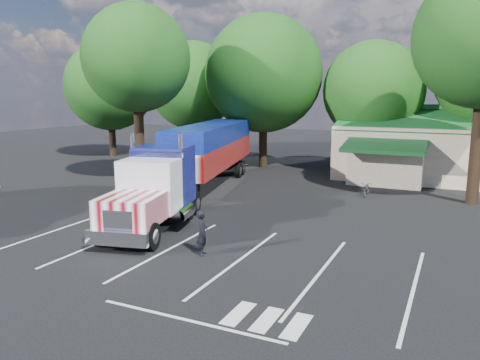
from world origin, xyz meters
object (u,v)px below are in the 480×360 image
at_px(semi_truck, 200,155).
at_px(woman, 202,233).
at_px(bicycle, 367,189).
at_px(silver_sedan, 393,172).

height_order(semi_truck, woman, semi_truck).
bearing_deg(bicycle, silver_sedan, 80.70).
bearing_deg(semi_truck, bicycle, 9.24).
bearing_deg(semi_truck, woman, -73.11).
relative_size(woman, bicycle, 1.05).
xyz_separation_m(woman, bicycle, (3.90, 14.00, -0.46)).
xyz_separation_m(woman, silver_sedan, (4.74, 20.00, -0.20)).
bearing_deg(semi_truck, silver_sedan, 30.13).
height_order(semi_truck, silver_sedan, semi_truck).
bearing_deg(woman, silver_sedan, -32.08).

